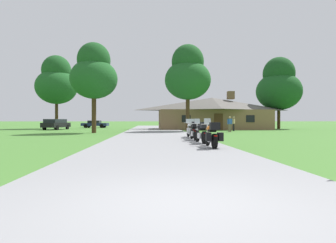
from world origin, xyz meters
TOP-DOWN VIEW (x-y plane):
  - ground_plane at (0.00, 20.00)m, footprint 500.00×500.00m
  - asphalt_driveway at (0.00, 18.00)m, footprint 6.40×80.00m
  - motorcycle_orange_nearest_to_camera at (2.26, 8.27)m, footprint 0.72×2.08m
  - motorcycle_black_second_in_row at (2.25, 10.81)m, footprint 0.66×2.08m
  - motorcycle_black_third_in_row at (2.20, 13.12)m, footprint 0.66×2.08m
  - motorcycle_white_farthest_in_row at (2.36, 15.41)m, footprint 0.80×2.08m
  - stone_lodge at (8.12, 34.88)m, footprint 15.58×7.88m
  - bystander_tan_shirt_near_lodge at (9.09, 27.87)m, footprint 0.38×0.48m
  - bystander_blue_shirt_beside_signpost at (7.95, 25.44)m, footprint 0.55×0.26m
  - tree_left_far at (-14.30, 38.44)m, footprint 5.96×5.96m
  - tree_right_of_lodge at (18.15, 35.89)m, footprint 6.42×6.42m
  - tree_left_near at (-6.06, 24.24)m, footprint 4.63×4.63m
  - tree_by_lodge_front at (3.71, 27.42)m, footprint 5.16×5.16m
  - parked_black_suv_far_left at (-12.97, 34.14)m, footprint 2.60×4.85m
  - parked_navy_sedan_far_left at (-9.60, 43.00)m, footprint 4.33×2.16m

SIDE VIEW (x-z plane):
  - ground_plane at x=0.00m, z-range 0.00..0.00m
  - asphalt_driveway at x=0.00m, z-range 0.00..0.06m
  - motorcycle_orange_nearest_to_camera at x=2.26m, z-range -0.04..1.26m
  - motorcycle_white_farthest_in_row at x=2.36m, z-range -0.04..1.26m
  - motorcycle_black_second_in_row at x=2.25m, z-range -0.03..1.27m
  - motorcycle_black_third_in_row at x=2.20m, z-range -0.03..1.27m
  - parked_navy_sedan_far_left at x=-9.60m, z-range 0.04..1.24m
  - parked_black_suv_far_left at x=-12.97m, z-range 0.08..1.48m
  - bystander_blue_shirt_beside_signpost at x=7.95m, z-range 0.10..1.76m
  - bystander_tan_shirt_near_lodge at x=9.09m, z-range 0.11..1.79m
  - stone_lodge at x=8.12m, z-range -0.38..4.92m
  - tree_left_near at x=-6.06m, z-range 1.41..10.35m
  - tree_right_of_lodge at x=18.15m, z-range 1.00..11.42m
  - tree_by_lodge_front at x=3.71m, z-range 1.48..11.24m
  - tree_left_far at x=-14.30m, z-range 1.48..12.27m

